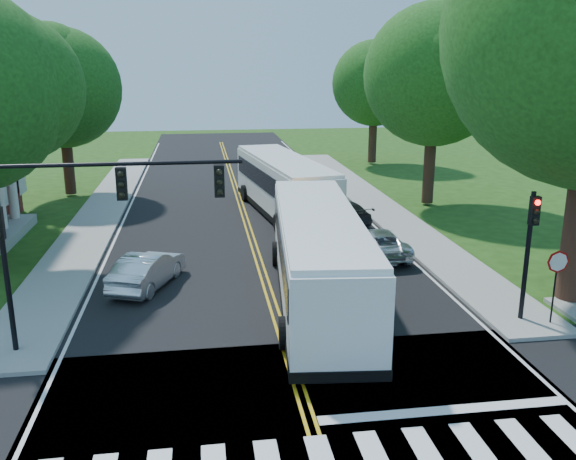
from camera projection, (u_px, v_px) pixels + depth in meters
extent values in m
cube|color=black|center=(252.00, 239.00, 30.67)|extent=(14.00, 96.00, 0.01)
cube|color=gold|center=(245.00, 219.00, 34.48)|extent=(0.36, 70.00, 0.01)
cube|color=silver|center=(122.00, 223.00, 33.53)|extent=(0.12, 70.00, 0.01)
cube|color=silver|center=(362.00, 215.00, 35.43)|extent=(0.12, 70.00, 0.01)
cube|color=silver|center=(445.00, 410.00, 15.51)|extent=(6.60, 0.40, 0.01)
cube|color=gray|center=(102.00, 211.00, 36.17)|extent=(2.60, 40.00, 0.15)
cube|color=gray|center=(373.00, 202.00, 38.49)|extent=(2.60, 40.00, 0.15)
cylinder|color=#331C14|center=(68.00, 161.00, 39.96)|extent=(0.70, 0.70, 4.40)
sphere|color=#277121|center=(61.00, 88.00, 38.72)|extent=(7.60, 7.60, 7.60)
cylinder|color=#331C14|center=(429.00, 163.00, 37.30)|extent=(0.70, 0.70, 5.00)
sphere|color=#277121|center=(435.00, 75.00, 35.91)|extent=(8.40, 8.40, 8.40)
cylinder|color=#331C14|center=(373.00, 137.00, 52.78)|extent=(0.70, 0.70, 4.40)
sphere|color=#277121|center=(375.00, 83.00, 51.58)|extent=(7.20, 7.20, 7.20)
cube|color=gray|center=(4.00, 233.00, 30.78)|extent=(1.80, 6.00, 0.50)
cylinder|color=silver|center=(12.00, 189.00, 32.39)|extent=(0.50, 0.50, 4.20)
cylinder|color=black|center=(7.00, 278.00, 17.91)|extent=(0.16, 0.16, 4.60)
cylinder|color=black|center=(121.00, 164.00, 17.52)|extent=(7.00, 0.12, 0.12)
cube|color=black|center=(122.00, 184.00, 17.52)|extent=(0.30, 0.22, 0.95)
cube|color=black|center=(219.00, 181.00, 17.91)|extent=(0.30, 0.22, 0.95)
cylinder|color=black|center=(527.00, 256.00, 20.22)|extent=(0.16, 0.16, 4.40)
cube|color=black|center=(534.00, 211.00, 19.66)|extent=(0.30, 0.22, 0.95)
sphere|color=#FF0A05|center=(538.00, 203.00, 19.44)|extent=(0.18, 0.18, 0.18)
cylinder|color=black|center=(554.00, 292.00, 20.15)|extent=(0.06, 0.06, 2.20)
cylinder|color=#A50A07|center=(558.00, 262.00, 19.84)|extent=(0.76, 0.04, 0.76)
cube|color=white|center=(318.00, 257.00, 22.26)|extent=(3.97, 12.99, 2.98)
cube|color=black|center=(318.00, 243.00, 22.11)|extent=(3.96, 12.11, 1.03)
cube|color=black|center=(305.00, 207.00, 28.36)|extent=(2.65, 0.35, 1.73)
cube|color=orange|center=(305.00, 187.00, 28.10)|extent=(1.84, 0.28, 0.35)
cube|color=black|center=(318.00, 291.00, 22.61)|extent=(4.03, 13.10, 0.33)
cube|color=white|center=(319.00, 216.00, 21.85)|extent=(3.88, 12.60, 0.24)
cylinder|color=black|center=(340.00, 252.00, 26.70)|extent=(0.44, 1.07, 1.04)
cylinder|color=black|center=(276.00, 253.00, 26.57)|extent=(0.44, 1.07, 1.04)
cylinder|color=black|center=(375.00, 331.00, 18.88)|extent=(0.44, 1.07, 1.04)
cylinder|color=black|center=(285.00, 333.00, 18.74)|extent=(0.44, 1.07, 1.04)
cube|color=white|center=(284.00, 186.00, 35.18)|extent=(4.49, 12.84, 2.93)
cube|color=black|center=(284.00, 177.00, 35.04)|extent=(4.43, 11.98, 1.01)
cube|color=black|center=(257.00, 163.00, 40.94)|extent=(2.60, 0.47, 1.71)
cube|color=orange|center=(257.00, 149.00, 40.69)|extent=(1.81, 0.36, 0.34)
cube|color=black|center=(284.00, 208.00, 35.53)|extent=(4.56, 12.95, 0.32)
cube|color=white|center=(284.00, 160.00, 34.78)|extent=(4.38, 12.46, 0.23)
cylinder|color=black|center=(286.00, 190.00, 39.71)|extent=(0.48, 1.06, 1.02)
cylinder|color=black|center=(245.00, 193.00, 38.95)|extent=(0.48, 1.06, 1.02)
cylinder|color=black|center=(329.00, 220.00, 32.32)|extent=(0.48, 1.06, 1.02)
cylinder|color=black|center=(279.00, 223.00, 31.56)|extent=(0.48, 1.06, 1.02)
imported|color=silver|center=(147.00, 270.00, 23.91)|extent=(2.92, 4.50, 1.40)
imported|color=silver|center=(376.00, 242.00, 27.77)|extent=(2.33, 4.68, 1.27)
imported|color=black|center=(343.00, 212.00, 33.53)|extent=(2.82, 4.56, 1.23)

